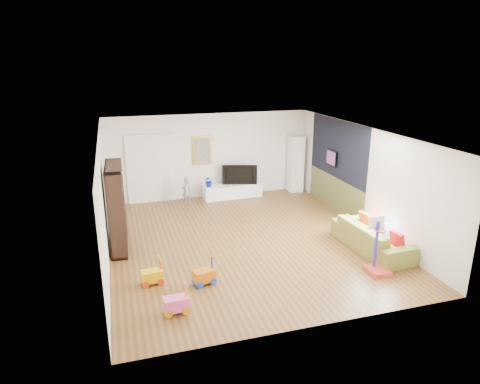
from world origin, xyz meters
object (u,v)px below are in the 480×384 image
object	(u,v)px
sofa	(372,237)
basketball_hoop	(380,246)
bookshelf	(117,208)
media_console	(232,191)

from	to	relation	value
sofa	basketball_hoop	size ratio (longest dim) A/B	1.82
bookshelf	sofa	xyz separation A→B (m)	(5.70, -1.82, -0.70)
media_console	sofa	distance (m)	5.20
media_console	basketball_hoop	bearing A→B (deg)	-77.61
media_console	basketball_hoop	distance (m)	6.01
sofa	media_console	bearing A→B (deg)	20.43
media_console	bookshelf	world-z (taller)	bookshelf
basketball_hoop	sofa	bearing A→B (deg)	64.71
bookshelf	basketball_hoop	size ratio (longest dim) A/B	1.68
sofa	basketball_hoop	xyz separation A→B (m)	(-0.50, -1.02, 0.29)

